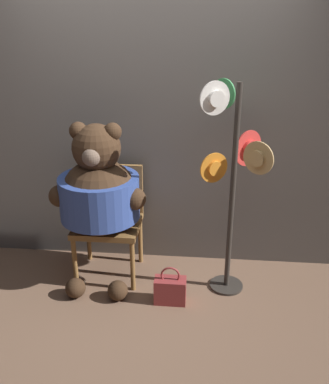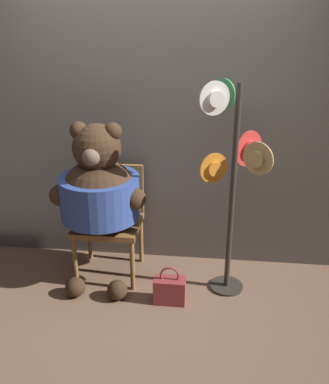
{
  "view_description": "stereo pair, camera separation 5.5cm",
  "coord_description": "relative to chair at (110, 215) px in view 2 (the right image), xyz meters",
  "views": [
    {
      "loc": [
        0.46,
        -2.79,
        2.16
      ],
      "look_at": [
        0.16,
        0.3,
        0.85
      ],
      "focal_mm": 40.0,
      "sensor_mm": 36.0,
      "label": 1
    },
    {
      "loc": [
        0.51,
        -2.78,
        2.16
      ],
      "look_at": [
        0.16,
        0.3,
        0.85
      ],
      "focal_mm": 40.0,
      "sensor_mm": 36.0,
      "label": 2
    }
  ],
  "objects": [
    {
      "name": "ground_plane",
      "position": [
        0.33,
        -0.47,
        -0.54
      ],
      "size": [
        14.0,
        14.0,
        0.0
      ],
      "primitive_type": "plane",
      "color": "brown"
    },
    {
      "name": "wall_back",
      "position": [
        0.33,
        0.31,
        0.63
      ],
      "size": [
        8.0,
        0.1,
        2.33
      ],
      "color": "#66605B",
      "rests_on": "ground_plane"
    },
    {
      "name": "chair",
      "position": [
        0.0,
        0.0,
        0.0
      ],
      "size": [
        0.55,
        0.5,
        0.95
      ],
      "color": "olive",
      "rests_on": "ground_plane"
    },
    {
      "name": "teddy_bear",
      "position": [
        -0.04,
        -0.16,
        0.28
      ],
      "size": [
        0.78,
        0.69,
        1.39
      ],
      "color": "#3D2819",
      "rests_on": "ground_plane"
    },
    {
      "name": "hat_display_rack",
      "position": [
        1.01,
        -0.19,
        0.52
      ],
      "size": [
        0.53,
        0.39,
        1.73
      ],
      "color": "#332D28",
      "rests_on": "ground_plane"
    },
    {
      "name": "handbag_on_ground",
      "position": [
        0.56,
        -0.43,
        -0.42
      ],
      "size": [
        0.25,
        0.13,
        0.33
      ],
      "color": "maroon",
      "rests_on": "ground_plane"
    }
  ]
}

